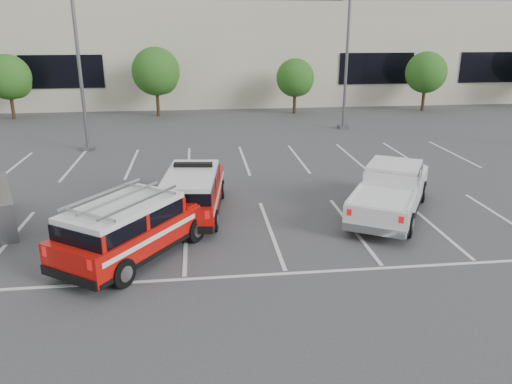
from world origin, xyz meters
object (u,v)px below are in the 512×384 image
Objects in this scene: white_pickup at (390,195)px; tree_mid_left at (157,73)px; ladder_suv at (133,232)px; tree_mid_right at (296,79)px; tree_right at (427,74)px; fire_chief_suv at (193,195)px; light_pole_left at (77,48)px; convention_building at (222,43)px; light_pole_mid at (348,44)px; tree_left at (10,79)px.

tree_mid_left is at bearing 144.32° from white_pickup.
ladder_suv is (-8.48, -2.46, 0.09)m from white_pickup.
tree_mid_right is 10.00m from tree_right.
light_pole_left is at bearing 125.43° from fire_chief_suv.
convention_building reaches higher than light_pole_left.
convention_building is 17.96m from tree_right.
tree_right is 0.43× the size of light_pole_mid.
light_pole_left is (-8.18, -19.86, 0.47)m from convention_building.
tree_left is 0.91× the size of tree_mid_left.
tree_mid_right is (20.00, -0.00, -0.27)m from tree_left.
convention_building is 5.86× the size of light_pole_mid.
light_pole_left is 14.55m from ladder_suv.
fire_chief_suv is 1.01× the size of ladder_suv.
convention_building is 17.27m from light_pole_mid.
tree_mid_left is (-5.09, -9.82, -1.68)m from convention_building.
tree_right is (14.91, -9.82, -1.95)m from convention_building.
tree_right is at bearing -33.37° from convention_building.
tree_left is (-15.09, -9.82, -1.95)m from convention_building.
light_pole_left is at bearing -165.07° from light_pole_mid.
ladder_suv is at bearing -133.43° from white_pickup.
tree_right is at bearing 55.76° from fire_chief_suv.
light_pole_left is at bearing -142.50° from tree_mid_right.
tree_left is 25.81m from ladder_suv.
tree_mid_left is 22.99m from white_pickup.
tree_mid_right is at bearing 118.40° from white_pickup.
fire_chief_suv is 0.89× the size of white_pickup.
light_pole_mid is 1.99× the size of ladder_suv.
fire_chief_suv is 3.58m from ladder_suv.
tree_mid_right is 0.77× the size of fire_chief_suv.
tree_mid_right is at bearing 107.52° from light_pole_mid.
light_pole_mid is at bearing -66.74° from convention_building.
ladder_suv reaches higher than fire_chief_suv.
light_pole_left reaches higher than tree_right.
light_pole_mid reaches higher than ladder_suv.
convention_building is 11.20m from tree_mid_right.
tree_mid_right is at bearing 37.50° from light_pole_left.
tree_mid_left reaches higher than tree_left.
white_pickup is at bearing -82.25° from convention_building.
light_pole_mid reaches higher than white_pickup.
light_pole_mid is at bearing 110.33° from white_pickup.
tree_mid_left is 10.73m from light_pole_left.
light_pole_left and light_pole_mid have the same top height.
tree_right is 0.85× the size of fire_chief_suv.
tree_left reaches higher than ladder_suv.
white_pickup is at bearing -117.17° from tree_right.
fire_chief_suv is (2.45, -20.18, -2.32)m from tree_mid_left.
light_pole_mid is 1.98× the size of fire_chief_suv.
tree_left is 0.85× the size of fire_chief_suv.
light_pole_left is at bearing -112.39° from convention_building.
tree_mid_left reaches higher than white_pickup.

